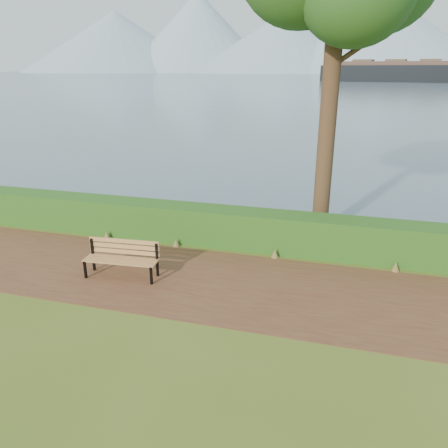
% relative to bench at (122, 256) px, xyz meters
% --- Properties ---
extents(ground, '(140.00, 140.00, 0.00)m').
position_rel_bench_xyz_m(ground, '(1.63, -0.08, -0.49)').
color(ground, '#4F5F1B').
rests_on(ground, ground).
extents(path, '(40.00, 3.40, 0.01)m').
position_rel_bench_xyz_m(path, '(1.63, 0.22, -0.49)').
color(path, '#562C1D').
rests_on(path, ground).
extents(hedge, '(32.00, 0.85, 1.00)m').
position_rel_bench_xyz_m(hedge, '(1.63, 2.52, 0.01)').
color(hedge, '#184614').
rests_on(hedge, ground).
extents(water, '(700.00, 510.00, 0.00)m').
position_rel_bench_xyz_m(water, '(1.63, 259.92, -0.49)').
color(water, '#45596F').
rests_on(water, ground).
extents(mountains, '(585.00, 190.00, 70.00)m').
position_rel_bench_xyz_m(mountains, '(-7.54, 405.97, 27.20)').
color(mountains, '#859FB2').
rests_on(mountains, ground).
extents(bench, '(1.74, 0.64, 0.86)m').
position_rel_bench_xyz_m(bench, '(0.00, 0.00, 0.00)').
color(bench, black).
rests_on(bench, ground).
extents(cargo_ship, '(73.85, 23.59, 22.15)m').
position_rel_bench_xyz_m(cargo_ship, '(32.90, 152.27, 2.81)').
color(cargo_ship, black).
rests_on(cargo_ship, ground).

